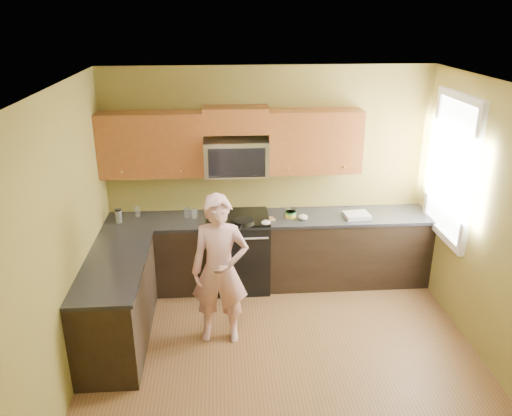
{
  "coord_description": "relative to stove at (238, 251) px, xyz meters",
  "views": [
    {
      "loc": [
        -0.59,
        -4.03,
        3.32
      ],
      "look_at": [
        -0.2,
        1.3,
        1.2
      ],
      "focal_mm": 35.61,
      "sensor_mm": 36.0,
      "label": 1
    }
  ],
  "objects": [
    {
      "name": "wall_front",
      "position": [
        0.4,
        -3.67,
        0.88
      ],
      "size": [
        4.0,
        0.0,
        4.0
      ],
      "primitive_type": "plane",
      "rotation": [
        -1.57,
        0.0,
        0.0
      ],
      "color": "olive",
      "rests_on": "ground"
    },
    {
      "name": "wall_left",
      "position": [
        -1.6,
        -1.68,
        0.88
      ],
      "size": [
        0.0,
        4.0,
        4.0
      ],
      "primitive_type": "plane",
      "rotation": [
        1.57,
        0.0,
        1.57
      ],
      "color": "olive",
      "rests_on": "ground"
    },
    {
      "name": "stove",
      "position": [
        0.0,
        0.0,
        0.0
      ],
      "size": [
        0.76,
        0.65,
        0.95
      ],
      "primitive_type": null,
      "color": "black",
      "rests_on": "floor"
    },
    {
      "name": "glass_c",
      "position": [
        -0.61,
        0.09,
        0.51
      ],
      "size": [
        0.07,
        0.07,
        0.12
      ],
      "primitive_type": "cylinder",
      "rotation": [
        0.0,
        0.0,
        0.04
      ],
      "color": "silver",
      "rests_on": "countertop_back"
    },
    {
      "name": "upper_cab_over_mw",
      "position": [
        0.0,
        0.16,
        1.62
      ],
      "size": [
        0.76,
        0.33,
        0.3
      ],
      "primitive_type": "cube",
      "color": "brown",
      "rests_on": "wall_back"
    },
    {
      "name": "woman",
      "position": [
        -0.22,
        -1.1,
        0.34
      ],
      "size": [
        0.63,
        0.44,
        1.62
      ],
      "primitive_type": "imported",
      "rotation": [
        0.0,
        0.0,
        -0.09
      ],
      "color": "#DD6E75",
      "rests_on": "floor"
    },
    {
      "name": "glass_b",
      "position": [
        -0.52,
        0.06,
        0.51
      ],
      "size": [
        0.08,
        0.08,
        0.12
      ],
      "primitive_type": "cylinder",
      "rotation": [
        0.0,
        0.0,
        -0.12
      ],
      "color": "silver",
      "rests_on": "countertop_back"
    },
    {
      "name": "dish_towel",
      "position": [
        1.46,
        -0.07,
        0.47
      ],
      "size": [
        0.32,
        0.27,
        0.05
      ],
      "primitive_type": "cube",
      "rotation": [
        0.0,
        0.0,
        0.11
      ],
      "color": "silver",
      "rests_on": "countertop_back"
    },
    {
      "name": "napkin_b",
      "position": [
        0.79,
        -0.1,
        0.48
      ],
      "size": [
        0.14,
        0.15,
        0.07
      ],
      "primitive_type": "ellipsoid",
      "rotation": [
        0.0,
        0.0,
        0.15
      ],
      "color": "silver",
      "rests_on": "countertop_back"
    },
    {
      "name": "ceiling",
      "position": [
        0.4,
        -1.68,
        2.23
      ],
      "size": [
        4.0,
        4.0,
        0.0
      ],
      "primitive_type": "plane",
      "rotation": [
        3.14,
        0.0,
        0.0
      ],
      "color": "white",
      "rests_on": "ground"
    },
    {
      "name": "butter_tub",
      "position": [
        0.65,
        -0.01,
        0.45
      ],
      "size": [
        0.18,
        0.18,
        0.1
      ],
      "primitive_type": null,
      "rotation": [
        0.0,
        0.0,
        -0.33
      ],
      "color": "yellow",
      "rests_on": "countertop_back"
    },
    {
      "name": "upper_cab_left",
      "position": [
        -0.99,
        0.16,
        0.97
      ],
      "size": [
        1.22,
        0.33,
        0.75
      ],
      "primitive_type": null,
      "color": "brown",
      "rests_on": "wall_back"
    },
    {
      "name": "wall_right",
      "position": [
        2.4,
        -1.68,
        0.88
      ],
      "size": [
        0.0,
        4.0,
        4.0
      ],
      "primitive_type": "plane",
      "rotation": [
        1.57,
        0.0,
        -1.57
      ],
      "color": "olive",
      "rests_on": "ground"
    },
    {
      "name": "countertop_left",
      "position": [
        -1.29,
        -1.08,
        0.43
      ],
      "size": [
        0.62,
        1.6,
        0.04
      ],
      "primitive_type": "cube",
      "color": "black",
      "rests_on": "cabinet_left_run"
    },
    {
      "name": "cabinet_back_run",
      "position": [
        0.4,
        0.02,
        -0.03
      ],
      "size": [
        4.0,
        0.6,
        0.88
      ],
      "primitive_type": "cube",
      "color": "black",
      "rests_on": "floor"
    },
    {
      "name": "wall_back",
      "position": [
        0.4,
        0.32,
        0.88
      ],
      "size": [
        4.0,
        0.0,
        4.0
      ],
      "primitive_type": "plane",
      "rotation": [
        1.57,
        0.0,
        0.0
      ],
      "color": "olive",
      "rests_on": "ground"
    },
    {
      "name": "floor",
      "position": [
        0.4,
        -1.68,
        -0.47
      ],
      "size": [
        4.0,
        4.0,
        0.0
      ],
      "primitive_type": "plane",
      "color": "brown",
      "rests_on": "ground"
    },
    {
      "name": "microwave",
      "position": [
        0.0,
        0.12,
        0.97
      ],
      "size": [
        0.76,
        0.4,
        0.42
      ],
      "primitive_type": null,
      "color": "silver",
      "rests_on": "wall_back"
    },
    {
      "name": "upper_cab_right",
      "position": [
        0.94,
        0.16,
        0.97
      ],
      "size": [
        1.12,
        0.33,
        0.75
      ],
      "primitive_type": null,
      "color": "brown",
      "rests_on": "wall_back"
    },
    {
      "name": "frying_pan",
      "position": [
        0.06,
        -0.25,
        0.47
      ],
      "size": [
        0.34,
        0.47,
        0.05
      ],
      "primitive_type": null,
      "rotation": [
        0.0,
        0.0,
        -0.24
      ],
      "color": "black",
      "rests_on": "stove"
    },
    {
      "name": "travel_mug",
      "position": [
        -1.42,
        -0.01,
        0.45
      ],
      "size": [
        0.1,
        0.1,
        0.17
      ],
      "primitive_type": null,
      "rotation": [
        0.0,
        0.0,
        -0.31
      ],
      "color": "silver",
      "rests_on": "countertop_back"
    },
    {
      "name": "glass_a",
      "position": [
        -1.23,
        0.17,
        0.51
      ],
      "size": [
        0.08,
        0.08,
        0.12
      ],
      "primitive_type": "cylinder",
      "rotation": [
        0.0,
        0.0,
        -0.19
      ],
      "color": "silver",
      "rests_on": "countertop_back"
    },
    {
      "name": "toast_slice",
      "position": [
        0.39,
        -0.06,
        0.45
      ],
      "size": [
        0.14,
        0.14,
        0.01
      ],
      "primitive_type": "cube",
      "rotation": [
        0.0,
        0.0,
        0.3
      ],
      "color": "#B27F47",
      "rests_on": "countertop_back"
    },
    {
      "name": "cabinet_left_run",
      "position": [
        -1.3,
        -1.08,
        -0.03
      ],
      "size": [
        0.6,
        1.6,
        0.88
      ],
      "primitive_type": "cube",
      "color": "black",
      "rests_on": "floor"
    },
    {
      "name": "countertop_back",
      "position": [
        0.4,
        0.01,
        0.43
      ],
      "size": [
        4.0,
        0.62,
        0.04
      ],
      "primitive_type": "cube",
      "color": "black",
      "rests_on": "cabinet_back_run"
    },
    {
      "name": "window",
      "position": [
        2.38,
        -0.48,
        1.17
      ],
      "size": [
        0.06,
        1.06,
        1.66
      ],
      "primitive_type": null,
      "color": "white",
      "rests_on": "wall_right"
    },
    {
      "name": "napkin_a",
      "position": [
        0.33,
        -0.23,
        0.48
      ],
      "size": [
        0.13,
        0.14,
        0.06
      ],
      "primitive_type": "ellipsoid",
      "rotation": [
        0.0,
        0.0,
        0.17
      ],
      "color": "silver",
      "rests_on": "countertop_back"
    }
  ]
}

